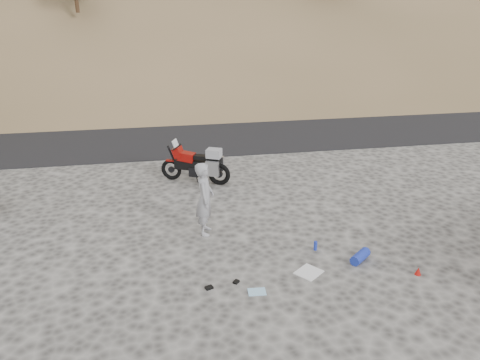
% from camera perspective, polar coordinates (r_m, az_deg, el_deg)
% --- Properties ---
extents(ground, '(140.00, 140.00, 0.00)m').
position_cam_1_polar(ground, '(10.15, -4.23, -7.46)').
color(ground, '#3F3D3A').
rests_on(ground, ground).
extents(road, '(120.00, 7.00, 0.05)m').
position_cam_1_polar(road, '(18.52, -7.31, 6.04)').
color(road, black).
rests_on(road, ground).
extents(motorcycle, '(1.90, 1.07, 1.22)m').
position_cam_1_polar(motorcycle, '(13.07, -5.13, 1.85)').
color(motorcycle, black).
rests_on(motorcycle, ground).
extents(man, '(0.50, 0.66, 1.64)m').
position_cam_1_polar(man, '(10.50, -4.19, -6.39)').
color(man, '#949499').
rests_on(man, ground).
extents(gear_white_cloth, '(0.62, 0.61, 0.02)m').
position_cam_1_polar(gear_white_cloth, '(9.17, 8.37, -11.06)').
color(gear_white_cloth, white).
rests_on(gear_white_cloth, ground).
extents(gear_blue_mat, '(0.52, 0.48, 0.20)m').
position_cam_1_polar(gear_blue_mat, '(9.68, 14.44, -9.02)').
color(gear_blue_mat, '#1C30A9').
rests_on(gear_blue_mat, ground).
extents(gear_bottle, '(0.09, 0.09, 0.20)m').
position_cam_1_polar(gear_bottle, '(9.88, 9.19, -7.91)').
color(gear_bottle, '#1C30A9').
rests_on(gear_bottle, ground).
extents(gear_funnel, '(0.15, 0.15, 0.16)m').
position_cam_1_polar(gear_funnel, '(9.59, 20.90, -10.33)').
color(gear_funnel, '#B5120C').
rests_on(gear_funnel, ground).
extents(gear_glove_a, '(0.16, 0.14, 0.04)m').
position_cam_1_polar(gear_glove_a, '(8.65, -3.79, -12.95)').
color(gear_glove_a, black).
rests_on(gear_glove_a, ground).
extents(gear_glove_b, '(0.14, 0.14, 0.04)m').
position_cam_1_polar(gear_glove_b, '(8.79, -0.48, -12.30)').
color(gear_glove_b, black).
rests_on(gear_glove_b, ground).
extents(gear_blue_cloth, '(0.33, 0.26, 0.01)m').
position_cam_1_polar(gear_blue_cloth, '(8.56, 2.08, -13.46)').
color(gear_blue_cloth, '#9CCFF1').
rests_on(gear_blue_cloth, ground).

